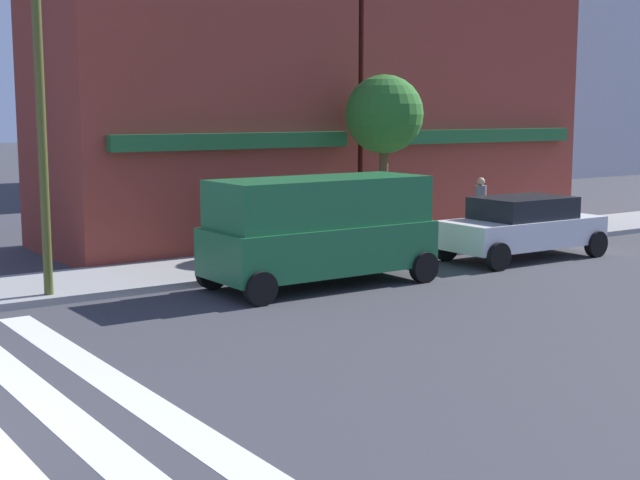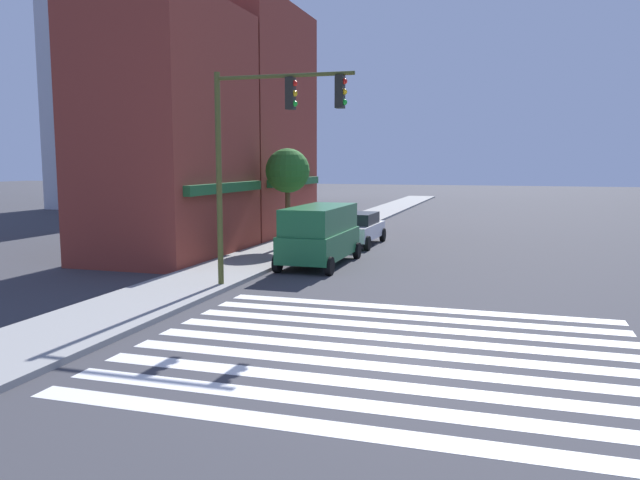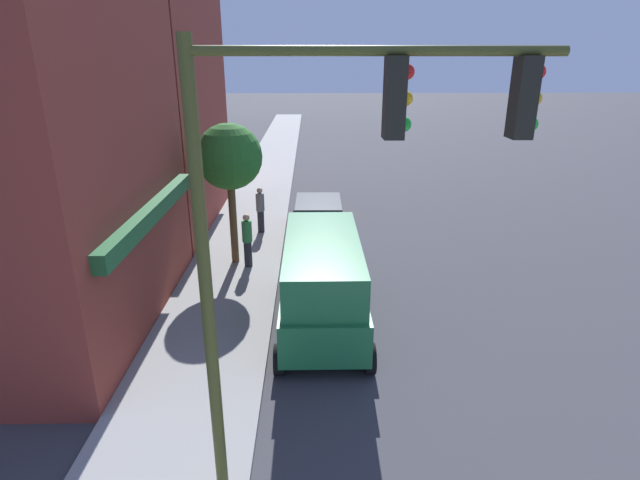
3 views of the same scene
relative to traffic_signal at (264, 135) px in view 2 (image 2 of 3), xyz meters
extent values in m
plane|color=#38383D|center=(-5.11, -4.85, -4.90)|extent=(200.00, 200.00, 0.00)
cube|color=gray|center=(-5.11, 2.65, -4.82)|extent=(120.00, 3.00, 0.15)
cube|color=silver|center=(-9.24, -4.85, -4.89)|extent=(0.56, 10.80, 0.01)
cube|color=silver|center=(-8.21, -4.85, -4.89)|extent=(0.56, 10.80, 0.01)
cube|color=silver|center=(-7.17, -4.85, -4.89)|extent=(0.56, 10.80, 0.01)
cube|color=silver|center=(-6.14, -4.85, -4.89)|extent=(0.56, 10.80, 0.01)
cube|color=silver|center=(-5.11, -4.85, -4.89)|extent=(0.56, 10.80, 0.01)
cube|color=silver|center=(-4.08, -4.85, -4.89)|extent=(0.56, 10.80, 0.01)
cube|color=silver|center=(-3.04, -4.85, -4.89)|extent=(0.56, 10.80, 0.01)
cube|color=silver|center=(-2.01, -4.85, -4.89)|extent=(0.56, 10.80, 0.01)
cube|color=silver|center=(-0.98, -4.85, -4.89)|extent=(0.56, 10.80, 0.01)
cube|color=maroon|center=(5.66, 6.65, 0.45)|extent=(7.92, 5.00, 10.70)
cube|color=#1E592D|center=(5.66, 4.00, -1.90)|extent=(6.73, 0.30, 0.40)
cube|color=maroon|center=(14.23, 6.65, 1.33)|extent=(8.88, 5.00, 12.44)
cube|color=#1E592D|center=(14.23, 4.00, -1.90)|extent=(7.55, 0.30, 0.40)
cylinder|color=#474C1E|center=(0.00, 1.55, -1.48)|extent=(0.18, 0.18, 6.83)
cylinder|color=#474C1E|center=(0.00, -0.65, 1.73)|extent=(0.12, 4.40, 0.12)
cube|color=black|center=(0.00, -0.87, 1.21)|extent=(0.32, 0.24, 0.95)
sphere|color=red|center=(0.00, -1.00, 1.50)|extent=(0.18, 0.18, 0.18)
sphere|color=#EAAD14|center=(0.00, -1.00, 1.20)|extent=(0.18, 0.18, 0.18)
sphere|color=green|center=(0.00, -1.00, 0.90)|extent=(0.18, 0.18, 0.18)
cube|color=black|center=(0.00, -2.41, 1.21)|extent=(0.32, 0.24, 0.95)
sphere|color=red|center=(0.00, -2.54, 1.50)|extent=(0.18, 0.18, 0.18)
sphere|color=#EAAD14|center=(0.00, -2.54, 1.20)|extent=(0.18, 0.18, 0.18)
sphere|color=green|center=(0.00, -2.54, 0.90)|extent=(0.18, 0.18, 0.18)
cube|color=#1E6638|center=(5.35, -0.15, -4.06)|extent=(5.01, 2.01, 1.00)
cube|color=#1E6638|center=(5.35, -0.15, -3.06)|extent=(4.75, 1.85, 1.00)
cylinder|color=black|center=(3.26, 0.85, -4.56)|extent=(0.68, 0.22, 0.68)
cylinder|color=black|center=(3.26, -1.15, -4.56)|extent=(0.68, 0.22, 0.68)
cylinder|color=black|center=(7.45, 0.85, -4.56)|extent=(0.68, 0.22, 0.68)
cylinder|color=black|center=(7.45, -1.15, -4.56)|extent=(0.68, 0.22, 0.68)
cube|color=white|center=(11.63, -0.15, -4.21)|extent=(4.43, 1.86, 0.70)
cube|color=black|center=(11.63, -0.15, -3.58)|extent=(2.44, 1.69, 0.55)
cylinder|color=black|center=(9.84, 0.75, -4.56)|extent=(0.68, 0.22, 0.68)
cylinder|color=black|center=(9.84, -1.05, -4.56)|extent=(0.68, 0.22, 0.68)
cylinder|color=black|center=(13.42, 0.75, -4.56)|extent=(0.68, 0.22, 0.68)
cylinder|color=black|center=(13.42, -1.05, -4.56)|extent=(0.68, 0.22, 0.68)
cylinder|color=#23232D|center=(12.33, 2.07, -4.32)|extent=(0.26, 0.26, 0.85)
cylinder|color=slate|center=(12.33, 2.07, -3.55)|extent=(0.32, 0.32, 0.70)
sphere|color=tan|center=(12.33, 2.07, -3.09)|extent=(0.22, 0.22, 0.22)
cylinder|color=#23232D|center=(8.94, 2.17, -4.32)|extent=(0.26, 0.26, 0.85)
cylinder|color=#2D7A3D|center=(8.94, 2.17, -3.55)|extent=(0.32, 0.32, 0.70)
sphere|color=tan|center=(8.94, 2.17, -3.09)|extent=(0.22, 0.22, 0.22)
cylinder|color=brown|center=(9.33, 2.65, -3.35)|extent=(0.24, 0.24, 2.79)
sphere|color=#286623|center=(9.33, 2.65, -1.23)|extent=(2.06, 2.06, 2.06)
camera|label=1|loc=(-5.41, -15.72, -1.16)|focal=50.00mm
camera|label=2|loc=(-17.99, -7.34, -0.84)|focal=35.00mm
camera|label=3|loc=(-6.10, 0.13, 1.66)|focal=28.00mm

